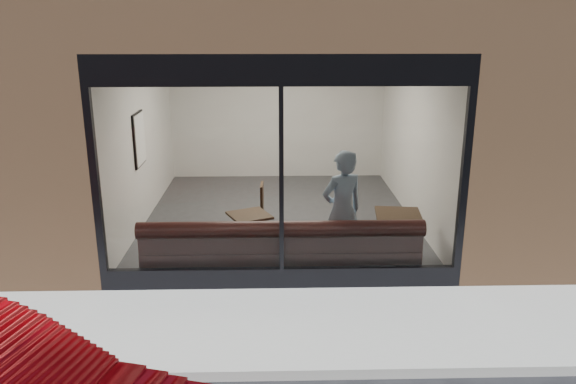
{
  "coord_description": "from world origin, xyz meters",
  "views": [
    {
      "loc": [
        -0.1,
        -5.11,
        3.56
      ],
      "look_at": [
        0.1,
        2.4,
        1.3
      ],
      "focal_mm": 35.0,
      "sensor_mm": 36.0,
      "label": 1
    }
  ],
  "objects_px": {
    "cafe_table_left": "(249,215)",
    "cafe_chair_left": "(251,224)",
    "banquette": "(281,261)",
    "cafe_table_right": "(398,215)",
    "person": "(342,211)"
  },
  "relations": [
    {
      "from": "banquette",
      "to": "cafe_table_left",
      "type": "height_order",
      "value": "cafe_table_left"
    },
    {
      "from": "banquette",
      "to": "person",
      "type": "distance_m",
      "value": 1.16
    },
    {
      "from": "cafe_chair_left",
      "to": "person",
      "type": "bearing_deg",
      "value": 137.8
    },
    {
      "from": "person",
      "to": "cafe_table_left",
      "type": "relative_size",
      "value": 3.19
    },
    {
      "from": "cafe_table_left",
      "to": "cafe_chair_left",
      "type": "xyz_separation_m",
      "value": [
        -0.02,
        1.01,
        -0.5
      ]
    },
    {
      "from": "banquette",
      "to": "cafe_table_right",
      "type": "height_order",
      "value": "cafe_table_right"
    },
    {
      "from": "cafe_table_left",
      "to": "person",
      "type": "bearing_deg",
      "value": -14.07
    },
    {
      "from": "banquette",
      "to": "cafe_table_left",
      "type": "relative_size",
      "value": 6.97
    },
    {
      "from": "banquette",
      "to": "cafe_chair_left",
      "type": "relative_size",
      "value": 10.08
    },
    {
      "from": "banquette",
      "to": "cafe_table_left",
      "type": "distance_m",
      "value": 0.91
    },
    {
      "from": "banquette",
      "to": "cafe_table_right",
      "type": "xyz_separation_m",
      "value": [
        1.81,
        0.55,
        0.52
      ]
    },
    {
      "from": "cafe_chair_left",
      "to": "cafe_table_left",
      "type": "bearing_deg",
      "value": 92.82
    },
    {
      "from": "cafe_chair_left",
      "to": "banquette",
      "type": "bearing_deg",
      "value": 109.24
    },
    {
      "from": "person",
      "to": "cafe_table_left",
      "type": "height_order",
      "value": "person"
    },
    {
      "from": "cafe_table_left",
      "to": "cafe_chair_left",
      "type": "distance_m",
      "value": 1.12
    }
  ]
}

